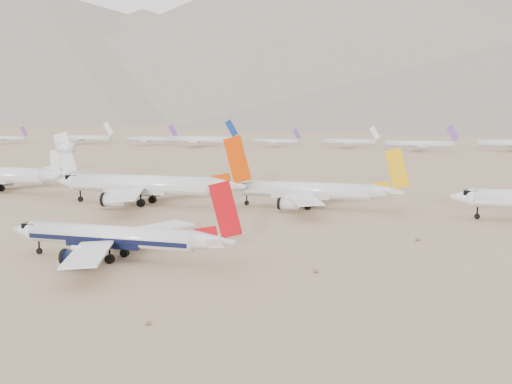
% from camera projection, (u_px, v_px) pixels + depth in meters
% --- Properties ---
extents(ground, '(7000.00, 7000.00, 0.00)m').
position_uv_depth(ground, '(166.00, 264.00, 104.40)').
color(ground, '#977657').
rests_on(ground, ground).
extents(main_airliner, '(39.94, 39.01, 14.10)m').
position_uv_depth(main_airliner, '(120.00, 238.00, 106.31)').
color(main_airliner, white).
rests_on(main_airliner, ground).
extents(row2_gold_tail, '(44.48, 43.50, 15.84)m').
position_uv_depth(row2_gold_tail, '(313.00, 191.00, 161.86)').
color(row2_gold_tail, white).
rests_on(row2_gold_tail, ground).
extents(row2_orange_tail, '(52.28, 51.15, 18.65)m').
position_uv_depth(row2_orange_tail, '(149.00, 185.00, 167.16)').
color(row2_orange_tail, white).
rests_on(row2_orange_tail, ground).
extents(distant_storage_row, '(568.41, 56.81, 15.78)m').
position_uv_depth(distant_storage_row, '(423.00, 143.00, 386.41)').
color(distant_storage_row, silver).
rests_on(distant_storage_row, ground).
extents(mountain_range, '(7354.00, 3024.00, 470.00)m').
position_uv_depth(mountain_range, '(470.00, 43.00, 1619.65)').
color(mountain_range, slate).
rests_on(mountain_range, ground).
extents(desert_scrub, '(261.14, 121.67, 0.63)m').
position_uv_depth(desert_scrub, '(78.00, 319.00, 76.04)').
color(desert_scrub, brown).
rests_on(desert_scrub, ground).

